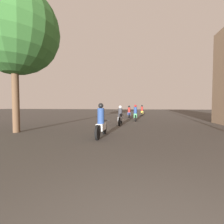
{
  "coord_description": "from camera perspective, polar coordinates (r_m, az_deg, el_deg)",
  "views": [
    {
      "loc": [
        -0.29,
        -0.84,
        1.49
      ],
      "look_at": [
        -3.28,
        16.91,
        0.72
      ],
      "focal_mm": 24.0,
      "sensor_mm": 36.0,
      "label": 1
    }
  ],
  "objects": [
    {
      "name": "motorcycle_white",
      "position": [
        7.16,
        -4.15,
        -4.4
      ],
      "size": [
        0.6,
        2.02,
        1.61
      ],
      "rotation": [
        0.0,
        0.0,
        -0.01
      ],
      "color": "black",
      "rests_on": "ground_plane"
    },
    {
      "name": "street_tree",
      "position": [
        10.67,
        -33.32,
        24.6
      ],
      "size": [
        4.78,
        4.78,
        7.99
      ],
      "color": "brown",
      "rests_on": "ground_plane"
    },
    {
      "name": "motorcycle_green",
      "position": [
        14.98,
        8.88,
        -0.88
      ],
      "size": [
        0.6,
        2.06,
        1.58
      ],
      "rotation": [
        0.0,
        0.0,
        0.01
      ],
      "color": "black",
      "rests_on": "ground_plane"
    },
    {
      "name": "motorcycle_yellow",
      "position": [
        22.33,
        11.34,
        0.19
      ],
      "size": [
        0.6,
        1.92,
        1.59
      ],
      "rotation": [
        0.0,
        0.0,
        0.01
      ],
      "color": "black",
      "rests_on": "ground_plane"
    },
    {
      "name": "motorcycle_blue",
      "position": [
        18.73,
        6.54,
        -0.28
      ],
      "size": [
        0.6,
        2.14,
        1.51
      ],
      "rotation": [
        0.0,
        0.0,
        -0.06
      ],
      "color": "black",
      "rests_on": "ground_plane"
    },
    {
      "name": "motorcycle_silver",
      "position": [
        11.73,
        3.19,
        -1.89
      ],
      "size": [
        0.6,
        2.02,
        1.5
      ],
      "rotation": [
        0.0,
        0.0,
        -0.13
      ],
      "color": "black",
      "rests_on": "ground_plane"
    }
  ]
}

